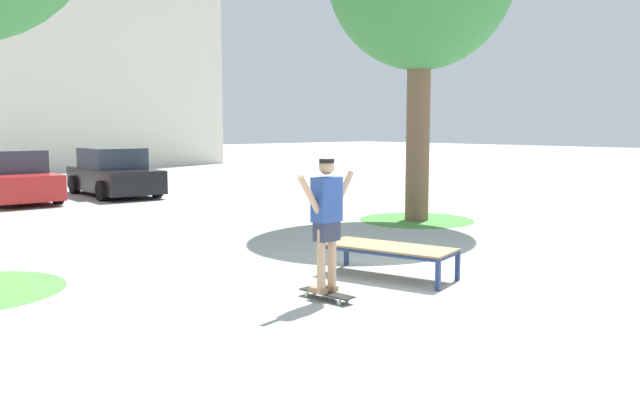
% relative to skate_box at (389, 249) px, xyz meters
% --- Properties ---
extents(ground_plane, '(120.00, 120.00, 0.00)m').
position_rel_skate_box_xyz_m(ground_plane, '(0.08, -0.43, -0.41)').
color(ground_plane, '#A8A8A3').
extents(skate_box, '(1.23, 2.03, 0.46)m').
position_rel_skate_box_xyz_m(skate_box, '(0.00, 0.00, 0.00)').
color(skate_box, navy).
rests_on(skate_box, ground).
extents(skateboard, '(0.27, 0.82, 0.09)m').
position_rel_skate_box_xyz_m(skateboard, '(-1.50, -0.32, -0.34)').
color(skateboard, black).
rests_on(skateboard, ground).
extents(skater, '(1.00, 0.31, 1.69)m').
position_rel_skate_box_xyz_m(skater, '(-1.50, -0.32, 0.66)').
color(skater, tan).
rests_on(skater, skateboard).
extents(grass_patch_near_right, '(2.65, 2.65, 0.01)m').
position_rel_skate_box_xyz_m(grass_patch_near_right, '(4.75, 3.47, -0.41)').
color(grass_patch_near_right, '#47893D').
rests_on(grass_patch_near_right, ground).
extents(car_red, '(2.03, 4.25, 1.50)m').
position_rel_skate_box_xyz_m(car_red, '(-1.18, 13.63, 0.28)').
color(car_red, red).
rests_on(car_red, ground).
extents(car_black, '(2.13, 4.31, 1.50)m').
position_rel_skate_box_xyz_m(car_black, '(1.79, 13.38, 0.28)').
color(car_black, black).
rests_on(car_black, ground).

